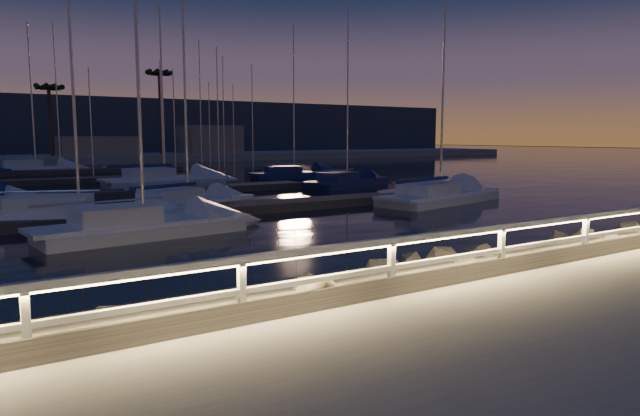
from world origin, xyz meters
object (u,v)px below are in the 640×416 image
Objects in this scene: sailboat_b at (138,225)px; sailboat_l at (292,173)px; sailboat_f at (185,202)px; guard_rail at (466,242)px; sailboat_n at (33,168)px; sailboat_d at (438,195)px; sailboat_g at (162,179)px; sailboat_h at (345,181)px; sailboat_c at (74,214)px.

sailboat_l is (18.61, 21.77, -0.04)m from sailboat_b.
sailboat_f is 21.73m from sailboat_l.
sailboat_n is (-2.31, 52.86, -0.91)m from guard_rail.
sailboat_b is at bearing -122.69° from sailboat_l.
sailboat_d reaches higher than sailboat_n.
guard_rail is 3.10× the size of sailboat_n.
sailboat_g reaches higher than guard_rail.
sailboat_d is 1.13× the size of sailboat_l.
sailboat_h is at bearing 28.75° from sailboat_b.
sailboat_f is at bearing -106.27° from sailboat_g.
guard_rail is 12.47m from sailboat_b.
sailboat_h is at bearing -39.54° from sailboat_g.
sailboat_f is at bearing -173.81° from sailboat_h.
sailboat_g is at bearing 102.87° from sailboat_d.
sailboat_d is at bearing -0.04° from sailboat_b.
sailboat_d is at bearing 12.60° from sailboat_c.
sailboat_b reaches higher than guard_rail.
sailboat_g is at bearing 63.94° from sailboat_b.
sailboat_h reaches higher than sailboat_b.
sailboat_n is (1.04, 40.88, 0.03)m from sailboat_b.
sailboat_b is 7.00m from sailboat_f.
sailboat_n reaches higher than sailboat_f.
sailboat_g is at bearing -82.67° from sailboat_n.
sailboat_n is (-17.57, 19.12, 0.07)m from sailboat_l.
guard_rail is 52.92m from sailboat_n.
sailboat_d is 20.02m from sailboat_l.
sailboat_n is at bearing 81.74° from sailboat_b.
sailboat_l is (14.86, 15.86, -0.02)m from sailboat_f.
sailboat_d is at bearing -89.37° from sailboat_l.
sailboat_n is (-6.10, 20.45, 0.00)m from sailboat_g.
sailboat_g is 1.16× the size of sailboat_h.
sailboat_h is (10.56, -7.79, -0.06)m from sailboat_g.
sailboat_g reaches higher than sailboat_h.
sailboat_f is 0.92× the size of sailboat_h.
sailboat_h is 32.78m from sailboat_n.
sailboat_l is at bearing -56.70° from sailboat_n.
sailboat_f is 35.08m from sailboat_n.
sailboat_l is (19.99, 17.47, -0.04)m from sailboat_c.
sailboat_n is (2.42, 36.58, 0.03)m from sailboat_c.
sailboat_g is at bearing 82.56° from sailboat_c.
sailboat_c is 20.83m from sailboat_h.
sailboat_n reaches higher than sailboat_h.
sailboat_h is at bearing -87.83° from sailboat_l.
sailboat_g is at bearing 123.99° from sailboat_h.
sailboat_d is (12.75, 13.88, -0.95)m from guard_rail.
sailboat_d is at bearing -118.13° from sailboat_h.
sailboat_l reaches higher than sailboat_b.
sailboat_l reaches higher than sailboat_f.
sailboat_n is at bearing 103.46° from sailboat_g.
sailboat_g is (7.14, 20.44, 0.03)m from sailboat_b.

